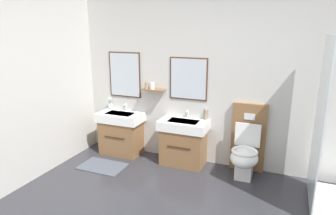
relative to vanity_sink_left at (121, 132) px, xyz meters
name	(u,v)px	position (x,y,z in m)	size (l,w,h in m)	color
wall_back	(219,78)	(1.53, 0.24, 0.96)	(4.63, 0.27, 2.65)	beige
bath_mat	(103,166)	(0.00, -0.57, -0.36)	(0.68, 0.44, 0.01)	#474C56
vanity_sink_left	(121,132)	(0.00, 0.00, 0.00)	(0.72, 0.45, 0.69)	brown
tap_on_left_sink	(125,106)	(0.00, 0.16, 0.40)	(0.03, 0.13, 0.11)	silver
vanity_sink_right	(184,141)	(1.08, 0.00, 0.00)	(0.72, 0.45, 0.69)	brown
tap_on_right_sink	(187,113)	(1.08, 0.16, 0.40)	(0.03, 0.13, 0.11)	silver
toilet	(246,150)	(2.01, -0.02, 0.01)	(0.48, 0.62, 1.00)	brown
toothbrush_cup	(111,106)	(-0.28, 0.15, 0.39)	(0.07, 0.07, 0.20)	silver
soap_dispenser	(206,114)	(1.38, 0.16, 0.41)	(0.06, 0.06, 0.19)	gray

